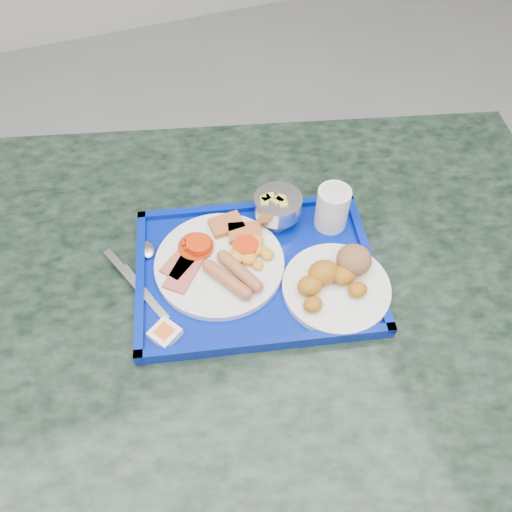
{
  "coord_description": "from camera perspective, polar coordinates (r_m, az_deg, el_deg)",
  "views": [
    {
      "loc": [
        -0.02,
        -0.02,
        1.57
      ],
      "look_at": [
        0.17,
        0.47,
        0.87
      ],
      "focal_mm": 35.0,
      "sensor_mm": 36.0,
      "label": 1
    }
  ],
  "objects": [
    {
      "name": "fruit_bowl",
      "position": [
        0.95,
        2.49,
        5.79
      ],
      "size": [
        0.09,
        0.09,
        0.06
      ],
      "color": "#BBBBBD",
      "rests_on": "tray"
    },
    {
      "name": "knife",
      "position": [
        0.91,
        -13.63,
        -3.09
      ],
      "size": [
        0.08,
        0.19,
        0.0
      ],
      "primitive_type": "cube",
      "rotation": [
        0.0,
        0.0,
        0.36
      ],
      "color": "#BBBBBD",
      "rests_on": "tray"
    },
    {
      "name": "main_plate",
      "position": [
        0.91,
        -3.78,
        -0.4
      ],
      "size": [
        0.24,
        0.24,
        0.04
      ],
      "rotation": [
        0.0,
        0.0,
        0.34
      ],
      "color": "silver",
      "rests_on": "tray"
    },
    {
      "name": "bread_plate",
      "position": [
        0.88,
        9.29,
        -2.71
      ],
      "size": [
        0.19,
        0.19,
        0.06
      ],
      "rotation": [
        0.0,
        0.0,
        0.38
      ],
      "color": "silver",
      "rests_on": "tray"
    },
    {
      "name": "jam_packet",
      "position": [
        0.84,
        -10.37,
        -8.68
      ],
      "size": [
        0.06,
        0.06,
        0.02
      ],
      "rotation": [
        0.0,
        0.0,
        0.56
      ],
      "color": "white",
      "rests_on": "tray"
    },
    {
      "name": "tray",
      "position": [
        0.91,
        0.0,
        -1.74
      ],
      "size": [
        0.49,
        0.41,
        0.03
      ],
      "rotation": [
        0.0,
        0.0,
        -0.24
      ],
      "color": "#031890",
      "rests_on": "table"
    },
    {
      "name": "table",
      "position": [
        1.1,
        -1.39,
        -8.62
      ],
      "size": [
        1.5,
        1.2,
        0.82
      ],
      "rotation": [
        0.0,
        0.0,
        -0.28
      ],
      "color": "slate",
      "rests_on": "floor"
    },
    {
      "name": "spoon",
      "position": [
        0.94,
        -12.47,
        -0.49
      ],
      "size": [
        0.07,
        0.17,
        0.01
      ],
      "rotation": [
        0.0,
        0.0,
        0.31
      ],
      "color": "#BBBBBD",
      "rests_on": "tray"
    },
    {
      "name": "juice_cup",
      "position": [
        0.95,
        8.73,
        5.56
      ],
      "size": [
        0.06,
        0.06,
        0.09
      ],
      "color": "white",
      "rests_on": "tray"
    }
  ]
}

